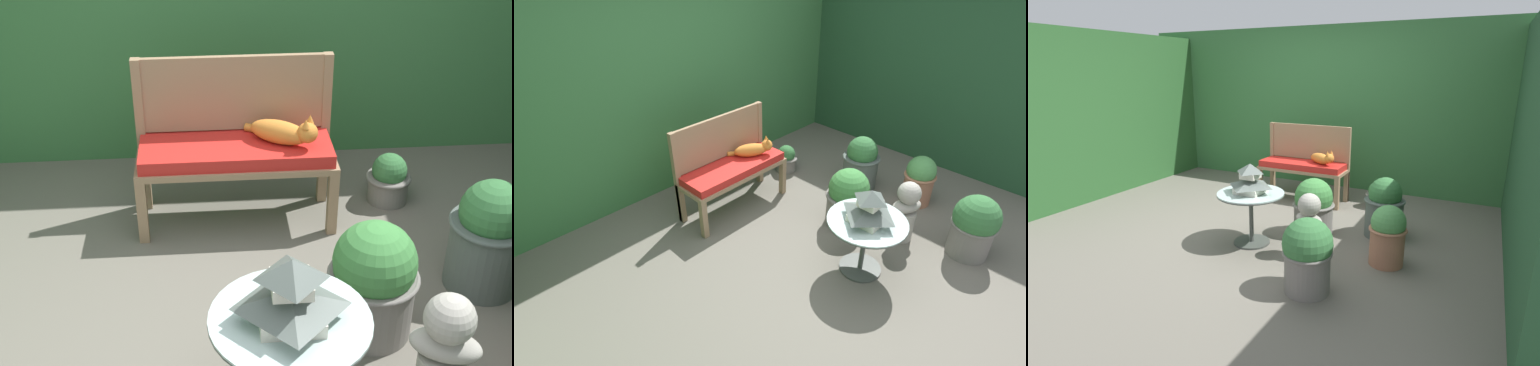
{
  "view_description": "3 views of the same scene",
  "coord_description": "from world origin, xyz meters",
  "views": [
    {
      "loc": [
        -0.16,
        -2.66,
        2.53
      ],
      "look_at": [
        0.11,
        0.66,
        0.53
      ],
      "focal_mm": 50.0,
      "sensor_mm": 36.0,
      "label": 1
    },
    {
      "loc": [
        -2.34,
        -1.76,
        2.59
      ],
      "look_at": [
        0.11,
        0.63,
        0.47
      ],
      "focal_mm": 28.0,
      "sensor_mm": 36.0,
      "label": 2
    },
    {
      "loc": [
        2.21,
        -3.73,
        1.74
      ],
      "look_at": [
        0.08,
        0.44,
        0.41
      ],
      "focal_mm": 28.0,
      "sensor_mm": 36.0,
      "label": 3
    }
  ],
  "objects": [
    {
      "name": "ground",
      "position": [
        0.0,
        0.0,
        0.0
      ],
      "size": [
        30.0,
        30.0,
        0.0
      ],
      "primitive_type": "plane",
      "color": "#666056"
    },
    {
      "name": "foliage_hedge_back",
      "position": [
        0.0,
        2.45,
        1.19
      ],
      "size": [
        6.4,
        0.98,
        2.37
      ],
      "primitive_type": "cube",
      "color": "#38703D",
      "rests_on": "ground"
    },
    {
      "name": "foliage_hedge_right",
      "position": [
        2.85,
        0.18,
        1.13
      ],
      "size": [
        0.7,
        3.56,
        2.25
      ],
      "primitive_type": "cube",
      "color": "#234C2D",
      "rests_on": "ground"
    },
    {
      "name": "garden_bench",
      "position": [
        0.03,
        1.1,
        0.45
      ],
      "size": [
        1.2,
        0.44,
        0.54
      ],
      "color": "#937556",
      "rests_on": "ground"
    },
    {
      "name": "bench_backrest",
      "position": [
        0.03,
        1.3,
        0.71
      ],
      "size": [
        1.2,
        0.06,
        1.02
      ],
      "color": "#937556",
      "rests_on": "ground"
    },
    {
      "name": "cat",
      "position": [
        0.32,
        1.09,
        0.61
      ],
      "size": [
        0.42,
        0.35,
        0.21
      ],
      "rotation": [
        0.0,
        0.0,
        -0.52
      ],
      "color": "orange",
      "rests_on": "garden_bench"
    },
    {
      "name": "patio_table",
      "position": [
        0.16,
        -0.46,
        0.43
      ],
      "size": [
        0.69,
        0.69,
        0.55
      ],
      "color": "#424742",
      "rests_on": "ground"
    },
    {
      "name": "pagoda_birdhouse",
      "position": [
        0.16,
        -0.46,
        0.68
      ],
      "size": [
        0.36,
        0.36,
        0.3
      ],
      "color": "silver",
      "rests_on": "patio_table"
    },
    {
      "name": "garden_bust",
      "position": [
        0.83,
        -0.5,
        0.33
      ],
      "size": [
        0.35,
        0.29,
        0.64
      ],
      "rotation": [
        0.0,
        0.0,
        -0.42
      ],
      "color": "#A39E93",
      "rests_on": "ground"
    },
    {
      "name": "potted_plant_table_near",
      "position": [
        1.03,
        1.25,
        0.16
      ],
      "size": [
        0.3,
        0.3,
        0.34
      ],
      "color": "slate",
      "rests_on": "ground"
    },
    {
      "name": "potted_plant_path_edge",
      "position": [
        0.64,
        0.04,
        0.31
      ],
      "size": [
        0.46,
        0.46,
        0.63
      ],
      "color": "slate",
      "rests_on": "ground"
    },
    {
      "name": "potted_plant_bench_right",
      "position": [
        1.52,
        -0.3,
        0.29
      ],
      "size": [
        0.35,
        0.35,
        0.57
      ],
      "color": "#9E664C",
      "rests_on": "ground"
    },
    {
      "name": "potted_plant_hedge_corner",
      "position": [
        1.06,
        -1.06,
        0.32
      ],
      "size": [
        0.41,
        0.41,
        0.63
      ],
      "color": "slate",
      "rests_on": "ground"
    },
    {
      "name": "potted_plant_patio_mid",
      "position": [
        1.34,
        0.35,
        0.32
      ],
      "size": [
        0.44,
        0.44,
        0.65
      ],
      "color": "#4C5651",
      "rests_on": "ground"
    }
  ]
}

